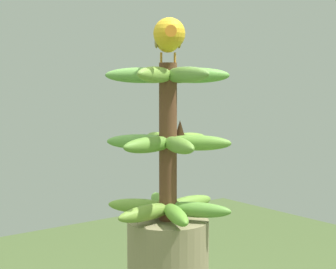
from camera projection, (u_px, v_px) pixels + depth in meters
name	position (u px, v px, depth m)	size (l,w,h in m)	color
banana_bunch	(169.00, 142.00, 1.16)	(0.28, 0.27, 0.34)	brown
perched_bird	(169.00, 38.00, 1.11)	(0.15, 0.20, 0.09)	#C68933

